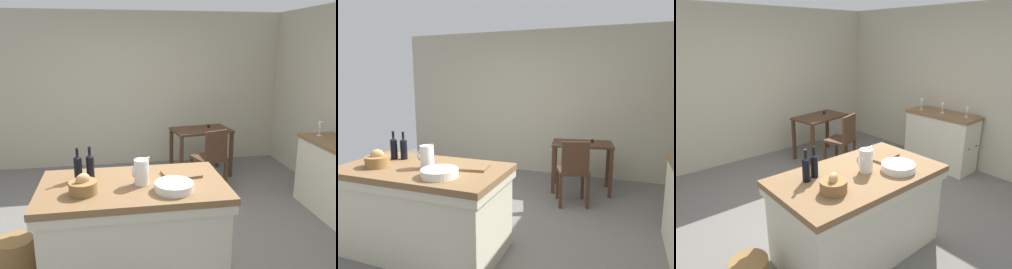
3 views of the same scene
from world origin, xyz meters
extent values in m
plane|color=#66635E|center=(0.00, 0.00, 0.00)|extent=(6.76, 6.76, 0.00)
cube|color=#B2AA93|center=(0.00, 2.60, 1.30)|extent=(5.32, 0.12, 2.60)
cube|color=brown|center=(-0.28, -0.56, 0.84)|extent=(1.64, 0.93, 0.06)
cube|color=beige|center=(-0.28, -0.56, 0.77)|extent=(1.62, 0.91, 0.08)
cube|color=beige|center=(-0.28, -0.56, 0.40)|extent=(1.56, 0.85, 0.81)
cube|color=#472D1E|center=(0.96, 1.78, 0.74)|extent=(0.97, 0.68, 0.04)
cube|color=#472D1E|center=(0.59, 1.48, 0.36)|extent=(0.06, 0.06, 0.72)
cube|color=#472D1E|center=(1.41, 1.60, 0.36)|extent=(0.06, 0.06, 0.72)
cube|color=#472D1E|center=(0.52, 1.97, 0.36)|extent=(0.06, 0.06, 0.72)
cube|color=#472D1E|center=(1.34, 2.08, 0.36)|extent=(0.06, 0.06, 0.72)
cylinder|color=black|center=(1.11, 1.85, 0.79)|extent=(0.04, 0.04, 0.05)
cube|color=#472D1E|center=(0.92, 1.19, 0.47)|extent=(0.50, 0.50, 0.04)
cube|color=#472D1E|center=(0.98, 1.02, 0.71)|extent=(0.35, 0.14, 0.42)
cube|color=#472D1E|center=(1.03, 1.41, 0.23)|extent=(0.05, 0.05, 0.45)
cube|color=#472D1E|center=(0.69, 1.30, 0.23)|extent=(0.05, 0.05, 0.45)
cube|color=#472D1E|center=(1.15, 1.07, 0.23)|extent=(0.05, 0.05, 0.45)
cube|color=#472D1E|center=(0.81, 0.96, 0.23)|extent=(0.05, 0.05, 0.45)
cylinder|color=white|center=(-0.20, -0.59, 0.98)|extent=(0.13, 0.13, 0.23)
cone|color=white|center=(-0.15, -0.59, 1.11)|extent=(0.07, 0.04, 0.06)
torus|color=white|center=(-0.28, -0.59, 0.99)|extent=(0.02, 0.10, 0.10)
cylinder|color=white|center=(0.05, -0.77, 0.90)|extent=(0.33, 0.33, 0.07)
cylinder|color=olive|center=(-0.70, -0.71, 0.92)|extent=(0.23, 0.23, 0.11)
ellipsoid|color=tan|center=(-0.70, -0.71, 0.99)|extent=(0.15, 0.13, 0.10)
cube|color=brown|center=(0.18, -0.43, 0.88)|extent=(0.37, 0.29, 0.02)
cylinder|color=black|center=(-0.65, -0.37, 0.97)|extent=(0.07, 0.07, 0.20)
cone|color=black|center=(-0.65, -0.37, 1.08)|extent=(0.07, 0.07, 0.02)
cylinder|color=black|center=(-0.65, -0.37, 1.13)|extent=(0.03, 0.03, 0.07)
cylinder|color=black|center=(-0.65, -0.37, 1.16)|extent=(0.03, 0.03, 0.01)
cylinder|color=black|center=(-0.76, -0.39, 0.97)|extent=(0.07, 0.07, 0.21)
cone|color=black|center=(-0.76, -0.39, 1.09)|extent=(0.07, 0.07, 0.02)
cylinder|color=black|center=(-0.76, -0.39, 1.14)|extent=(0.03, 0.03, 0.07)
cylinder|color=black|center=(-0.76, -0.39, 1.17)|extent=(0.03, 0.03, 0.01)
cylinder|color=olive|center=(-1.36, -0.40, 0.16)|extent=(0.33, 0.33, 0.33)
camera|label=1|loc=(-0.46, -3.48, 2.06)|focal=37.71mm
camera|label=2|loc=(1.53, -3.04, 1.71)|focal=33.48mm
camera|label=3|loc=(-2.12, -2.53, 2.12)|focal=32.95mm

